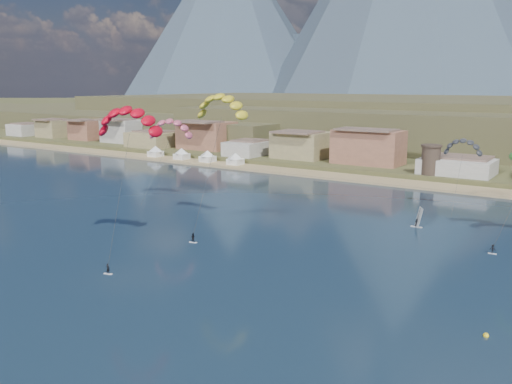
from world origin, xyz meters
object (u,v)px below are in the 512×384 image
watchtower (431,159)px  kitesurfer_red (129,117)px  windsurfer (418,221)px  buoy (486,336)px  kitesurfer_yellow (221,103)px

watchtower → kitesurfer_red: bearing=-103.9°
watchtower → windsurfer: size_ratio=2.18×
watchtower → buoy: watchtower is taller
windsurfer → kitesurfer_red: bearing=-131.5°
watchtower → windsurfer: 53.92m
watchtower → windsurfer: watchtower is taller
buoy → kitesurfer_red: bearing=178.4°
kitesurfer_red → windsurfer: kitesurfer_red is taller
kitesurfer_yellow → buoy: (52.89, -21.35, -23.91)m
watchtower → kitesurfer_red: size_ratio=0.33×
watchtower → kitesurfer_yellow: 77.28m
watchtower → kitesurfer_yellow: bearing=-104.7°
kitesurfer_yellow → buoy: 61.84m
kitesurfer_red → watchtower: bearing=76.1°
kitesurfer_red → buoy: (56.69, -1.57, -22.17)m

